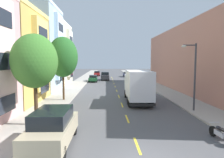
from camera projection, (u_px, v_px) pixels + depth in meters
The scene contains 18 objects.
ground_plane at pixel (114, 85), 38.61m from camera, with size 160.00×160.00×0.00m, color #4C4C4F.
sidewalk_left at pixel (76, 86), 36.39m from camera, with size 3.20×120.00×0.14m, color #A39E93.
sidewalk_right at pixel (154, 85), 36.83m from camera, with size 3.20×120.00×0.14m, color #A39E93.
lane_centerline_dashes at pixel (116, 88), 33.13m from camera, with size 0.14×47.20×0.01m.
townhouse_third_powder_blue at pixel (11, 51), 29.45m from camera, with size 14.20×8.36×12.38m.
townhouse_fourth_cream at pixel (41, 56), 38.07m from camera, with size 11.01×8.36×11.39m.
apartment_block_opposite at pixel (214, 59), 28.66m from camera, with size 10.00×36.00×9.57m, color #B27560.
street_tree_nearest at pixel (35, 61), 13.47m from camera, with size 3.04×3.04×6.14m.
street_tree_second at pixel (63, 57), 22.41m from camera, with size 3.29×3.29×7.01m.
street_lamp at pixel (193, 71), 17.54m from camera, with size 1.35×0.28×5.84m.
delivery_box_truck at pixel (138, 85), 21.77m from camera, with size 2.55×7.26×3.47m.
parked_sedan_red at pixel (97, 73), 61.84m from camera, with size 1.91×4.54×1.43m.
parked_sedan_forest at pixel (93, 78), 43.93m from camera, with size 1.89×4.53×1.43m.
parked_hatchback_orange at pixel (135, 79), 42.60m from camera, with size 1.76×4.01×1.50m.
parked_sedan_navy at pixel (127, 74), 57.91m from camera, with size 1.86×4.52×1.43m.
parked_suv_champagne at pixel (53, 127), 10.63m from camera, with size 1.99×4.82×1.93m.
moving_charcoal_sedan at pixel (105, 76), 47.92m from camera, with size 1.95×4.80×1.93m.
parked_motorcycle at pixel (220, 134), 11.33m from camera, with size 0.62×2.05×0.90m.
Camera 1 is at (-1.66, -8.33, 4.46)m, focal length 32.47 mm.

